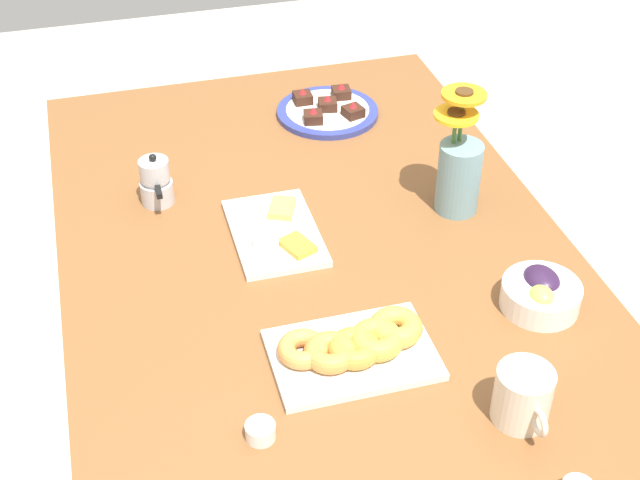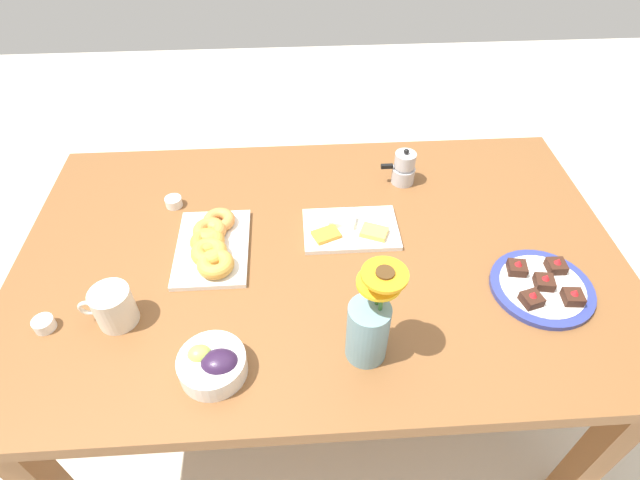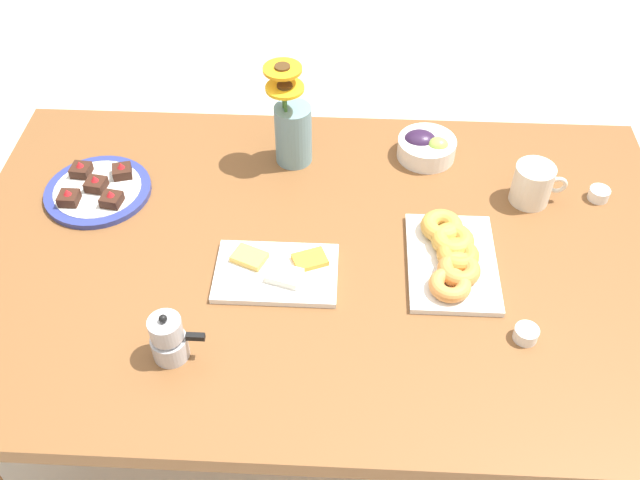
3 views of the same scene
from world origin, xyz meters
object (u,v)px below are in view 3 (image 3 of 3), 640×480
at_px(coffee_mug, 533,184).
at_px(flower_vase, 292,129).
at_px(croissant_platter, 452,256).
at_px(jam_cup_berry, 599,194).
at_px(grape_bowl, 426,147).
at_px(moka_pot, 168,339).
at_px(cheese_platter, 277,271).
at_px(dessert_plate, 98,190).
at_px(dining_table, 320,278).
at_px(jam_cup_honey, 526,333).

height_order(coffee_mug, flower_vase, flower_vase).
xyz_separation_m(croissant_platter, flower_vase, (-0.37, 0.34, 0.07)).
relative_size(croissant_platter, flower_vase, 1.08).
bearing_deg(croissant_platter, jam_cup_berry, 31.82).
xyz_separation_m(coffee_mug, grape_bowl, (-0.24, 0.15, -0.02)).
bearing_deg(coffee_mug, moka_pot, -147.64).
distance_m(cheese_platter, flower_vase, 0.40).
bearing_deg(coffee_mug, dessert_plate, -178.43).
bearing_deg(dining_table, jam_cup_berry, 17.85).
bearing_deg(moka_pot, jam_cup_honey, 6.00).
bearing_deg(moka_pot, dessert_plate, 120.49).
xyz_separation_m(jam_cup_honey, moka_pot, (-0.69, -0.07, 0.03)).
distance_m(dining_table, croissant_platter, 0.30).
bearing_deg(dessert_plate, flower_vase, 18.31).
bearing_deg(dining_table, coffee_mug, 22.05).
relative_size(jam_cup_honey, flower_vase, 0.18).
bearing_deg(grape_bowl, flower_vase, -174.89).
distance_m(dessert_plate, flower_vase, 0.49).
xyz_separation_m(cheese_platter, flower_vase, (0.01, 0.39, 0.08)).
bearing_deg(dessert_plate, croissant_platter, -12.72).
height_order(coffee_mug, dessert_plate, coffee_mug).
distance_m(jam_cup_berry, dessert_plate, 1.19).
relative_size(jam_cup_berry, flower_vase, 0.18).
bearing_deg(croissant_platter, moka_pot, -154.45).
bearing_deg(coffee_mug, cheese_platter, -155.21).
bearing_deg(flower_vase, dessert_plate, -161.69).
height_order(flower_vase, moka_pot, flower_vase).
relative_size(croissant_platter, dessert_plate, 1.16).
bearing_deg(dining_table, grape_bowl, 54.56).
distance_m(grape_bowl, cheese_platter, 0.54).
xyz_separation_m(grape_bowl, dessert_plate, (-0.79, -0.18, -0.02)).
height_order(dining_table, moka_pot, moka_pot).
xyz_separation_m(cheese_platter, jam_cup_berry, (0.74, 0.28, 0.01)).
xyz_separation_m(cheese_platter, croissant_platter, (0.37, 0.05, 0.01)).
bearing_deg(grape_bowl, cheese_platter, -128.90).
bearing_deg(grape_bowl, croissant_platter, -84.39).
bearing_deg(cheese_platter, moka_pot, -130.56).
distance_m(cheese_platter, jam_cup_honey, 0.52).
xyz_separation_m(grape_bowl, croissant_platter, (0.04, -0.37, -0.01)).
height_order(jam_cup_honey, moka_pot, moka_pot).
relative_size(dining_table, flower_vase, 5.98).
xyz_separation_m(coffee_mug, dessert_plate, (-1.02, -0.03, -0.04)).
height_order(croissant_platter, dessert_plate, dessert_plate).
bearing_deg(coffee_mug, grape_bowl, 147.20).
bearing_deg(moka_pot, dining_table, 46.13).
bearing_deg(dining_table, cheese_platter, -142.28).
relative_size(cheese_platter, jam_cup_honey, 5.42).
relative_size(flower_vase, moka_pot, 2.25).
bearing_deg(jam_cup_berry, coffee_mug, -175.61).
bearing_deg(flower_vase, moka_pot, -107.47).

